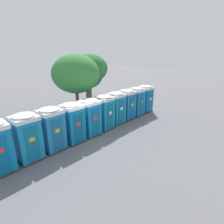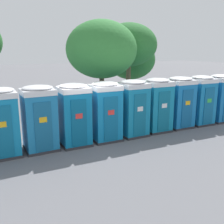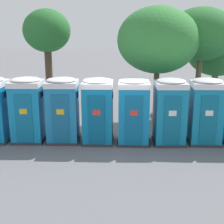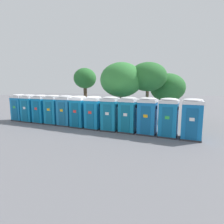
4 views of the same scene
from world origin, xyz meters
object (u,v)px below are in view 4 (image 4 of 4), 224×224
(portapotty_1, at_px, (30,108))
(portapotty_3, at_px, (53,109))
(portapotty_5, at_px, (79,111))
(portapotty_6, at_px, (94,112))
(street_tree_2, at_px, (121,80))
(portapotty_2, at_px, (41,109))
(portapotty_11, at_px, (192,119))
(portapotty_0, at_px, (20,107))
(street_tree_0, at_px, (167,88))
(portapotty_4, at_px, (66,110))
(portapotty_9, at_px, (147,116))
(portapotty_10, at_px, (168,117))
(portapotty_8, at_px, (128,114))
(street_tree_1, at_px, (148,77))
(portapotty_7, at_px, (110,113))
(street_tree_3, at_px, (85,79))

(portapotty_1, distance_m, portapotty_3, 2.75)
(portapotty_5, distance_m, portapotty_6, 1.37)
(street_tree_2, bearing_deg, portapotty_2, -158.08)
(street_tree_2, bearing_deg, portapotty_11, -27.18)
(portapotty_0, xyz_separation_m, street_tree_0, (13.04, 5.59, 1.85))
(portapotty_5, relative_size, portapotty_11, 1.00)
(portapotty_5, relative_size, portapotty_6, 1.00)
(portapotty_4, bearing_deg, portapotty_6, -2.78)
(portapotty_2, relative_size, portapotty_9, 1.00)
(portapotty_3, distance_m, portapotty_4, 1.37)
(portapotty_10, relative_size, street_tree_2, 0.48)
(portapotty_4, relative_size, portapotty_11, 1.00)
(portapotty_4, bearing_deg, portapotty_8, -0.97)
(portapotty_1, relative_size, street_tree_1, 0.48)
(portapotty_6, relative_size, street_tree_2, 0.48)
(portapotty_3, xyz_separation_m, portapotty_11, (11.00, -0.25, 0.00))
(portapotty_6, distance_m, portapotty_7, 1.38)
(street_tree_0, bearing_deg, portapotty_5, -137.04)
(portapotty_3, xyz_separation_m, portapotty_5, (2.75, -0.13, 0.00))
(portapotty_7, xyz_separation_m, street_tree_3, (-5.91, 6.15, 2.86))
(portapotty_6, xyz_separation_m, portapotty_11, (6.87, -0.09, -0.00))
(portapotty_8, bearing_deg, portapotty_6, -179.17)
(portapotty_2, xyz_separation_m, portapotty_5, (4.12, -0.11, 0.00))
(portapotty_2, distance_m, portapotty_9, 9.62)
(portapotty_2, xyz_separation_m, street_tree_0, (10.29, 5.63, 1.85))
(portapotty_2, distance_m, portapotty_4, 2.75)
(portapotty_6, distance_m, street_tree_1, 5.67)
(portapotty_7, xyz_separation_m, portapotty_9, (2.75, 0.03, -0.00))
(portapotty_3, xyz_separation_m, street_tree_0, (8.91, 5.62, 1.85))
(portapotty_9, relative_size, street_tree_2, 0.48)
(portapotty_10, height_order, street_tree_0, street_tree_0)
(portapotty_1, relative_size, portapotty_10, 1.00)
(portapotty_7, relative_size, street_tree_1, 0.48)
(portapotty_0, xyz_separation_m, street_tree_3, (3.72, 5.95, 2.86))
(street_tree_0, bearing_deg, portapotty_11, -70.46)
(portapotty_0, xyz_separation_m, portapotty_11, (15.12, -0.28, 0.00))
(portapotty_3, height_order, street_tree_2, street_tree_2)
(portapotty_4, distance_m, portapotty_11, 9.62)
(portapotty_5, bearing_deg, portapotty_4, 175.83)
(portapotty_2, relative_size, portapotty_4, 1.00)
(portapotty_9, relative_size, street_tree_3, 0.47)
(street_tree_0, distance_m, street_tree_3, 9.38)
(portapotty_10, xyz_separation_m, street_tree_2, (-4.31, 2.88, 2.54))
(street_tree_1, xyz_separation_m, street_tree_3, (-7.85, 2.48, 0.08))
(portapotty_7, distance_m, portapotty_8, 1.38)
(portapotty_1, distance_m, street_tree_1, 11.14)
(portapotty_3, height_order, portapotty_8, same)
(portapotty_6, bearing_deg, portapotty_3, 177.79)
(street_tree_3, bearing_deg, portapotty_11, -28.64)
(portapotty_10, bearing_deg, portapotty_8, 178.21)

